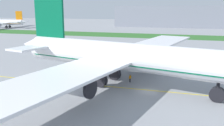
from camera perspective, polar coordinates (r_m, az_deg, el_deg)
name	(u,v)px	position (r m, az deg, el deg)	size (l,w,h in m)	color
ground_plane	(148,92)	(50.52, 8.29, -6.53)	(600.00, 600.00, 0.00)	gray
apron_taxi_line	(149,90)	(51.40, 8.44, -6.19)	(280.00, 0.36, 0.01)	yellow
grass_median_strip	(174,37)	(148.22, 13.97, 5.90)	(320.00, 24.00, 0.10)	#2D6628
airliner_foreground	(120,57)	(52.54, 1.94, 1.48)	(58.24, 94.13, 18.57)	white
ground_crew_wingwalker_port	(130,78)	(55.99, 4.17, -3.36)	(0.47, 0.53, 1.76)	black
parked_airliner_far_left	(6,22)	(224.31, -23.25, 8.60)	(38.59, 60.71, 13.67)	white
terminal_building	(186,17)	(221.18, 16.58, 10.18)	(119.01, 20.00, 18.00)	gray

